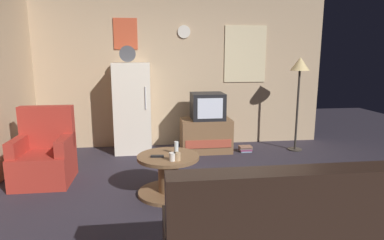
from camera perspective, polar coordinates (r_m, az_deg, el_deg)
name	(u,v)px	position (r m, az deg, el deg)	size (l,w,h in m)	color
ground_plane	(202,200)	(3.79, 1.76, -13.85)	(12.00, 12.00, 0.00)	#2D2833
wall_with_art	(181,68)	(5.87, -1.89, 9.18)	(5.20, 0.12, 2.80)	tan
fridge	(133,107)	(5.56, -10.35, 2.17)	(0.60, 0.62, 1.77)	silver
tv_stand	(206,135)	(5.54, 2.45, -2.69)	(0.84, 0.53, 0.56)	brown
crt_tv	(207,106)	(5.44, 2.73, 2.45)	(0.54, 0.51, 0.44)	black
standing_lamp	(300,71)	(5.74, 18.39, 8.13)	(0.32, 0.32, 1.59)	#332D28
coffee_table	(169,175)	(3.86, -4.15, -9.59)	(0.72, 0.72, 0.48)	brown
wine_glass	(176,148)	(3.81, -2.78, -4.91)	(0.05, 0.05, 0.15)	silver
mug_ceramic_white	(172,157)	(3.58, -3.47, -6.45)	(0.08, 0.08, 0.09)	silver
mug_ceramic_tan	(177,157)	(3.59, -2.63, -6.43)	(0.08, 0.08, 0.09)	tan
remote_control	(157,156)	(3.73, -6.13, -6.35)	(0.15, 0.04, 0.02)	black
armchair	(45,156)	(4.62, -24.46, -5.78)	(0.68, 0.68, 0.96)	#A52D23
couch	(284,239)	(2.56, 15.81, -19.53)	(1.70, 0.80, 0.92)	black
book_stack	(245,149)	(5.64, 9.36, -5.00)	(0.22, 0.16, 0.10)	#7894AB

